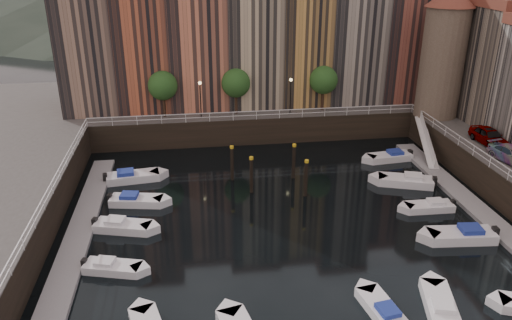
{
  "coord_description": "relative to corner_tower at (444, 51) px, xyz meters",
  "views": [
    {
      "loc": [
        -7.38,
        -35.71,
        20.39
      ],
      "look_at": [
        -1.75,
        4.0,
        3.3
      ],
      "focal_mm": 35.0,
      "sensor_mm": 36.0,
      "label": 1
    }
  ],
  "objects": [
    {
      "name": "ground",
      "position": [
        -20.0,
        -14.5,
        -10.19
      ],
      "size": [
        200.0,
        200.0,
        0.0
      ],
      "primitive_type": "plane",
      "color": "black",
      "rests_on": "ground"
    },
    {
      "name": "quay_far",
      "position": [
        -20.0,
        11.5,
        -8.69
      ],
      "size": [
        80.0,
        20.0,
        3.0
      ],
      "primitive_type": "cube",
      "color": "black",
      "rests_on": "ground"
    },
    {
      "name": "dock_left",
      "position": [
        -36.2,
        -15.5,
        -10.02
      ],
      "size": [
        2.0,
        28.0,
        0.35
      ],
      "primitive_type": "cube",
      "color": "gray",
      "rests_on": "ground"
    },
    {
      "name": "dock_right",
      "position": [
        -3.8,
        -15.5,
        -10.02
      ],
      "size": [
        2.0,
        28.0,
        0.35
      ],
      "primitive_type": "cube",
      "color": "gray",
      "rests_on": "ground"
    },
    {
      "name": "far_terrace",
      "position": [
        -16.69,
        9.0,
        0.76
      ],
      "size": [
        48.7,
        10.3,
        17.5
      ],
      "color": "#886956",
      "rests_on": "quay_far"
    },
    {
      "name": "corner_tower",
      "position": [
        0.0,
        0.0,
        0.0
      ],
      "size": [
        5.2,
        5.2,
        13.8
      ],
      "color": "#6B5B4C",
      "rests_on": "quay_right"
    },
    {
      "name": "promenade_trees",
      "position": [
        -21.33,
        3.7,
        -3.61
      ],
      "size": [
        21.2,
        3.2,
        5.2
      ],
      "color": "black",
      "rests_on": "quay_far"
    },
    {
      "name": "street_lamps",
      "position": [
        -21.0,
        2.7,
        -4.3
      ],
      "size": [
        10.36,
        0.36,
        4.18
      ],
      "color": "black",
      "rests_on": "quay_far"
    },
    {
      "name": "railings",
      "position": [
        -20.0,
        -9.62,
        -6.41
      ],
      "size": [
        36.08,
        34.04,
        0.52
      ],
      "color": "white",
      "rests_on": "ground"
    },
    {
      "name": "gangway",
      "position": [
        -2.9,
        -4.5,
        -8.28
      ],
      "size": [
        2.78,
        8.32,
        3.73
      ],
      "color": "white",
      "rests_on": "ground"
    },
    {
      "name": "mooring_pilings",
      "position": [
        -20.22,
        -9.15,
        -8.54
      ],
      "size": [
        6.48,
        4.59,
        3.78
      ],
      "color": "black",
      "rests_on": "ground"
    },
    {
      "name": "boat_left_1",
      "position": [
        -33.18,
        -20.69,
        -9.87
      ],
      "size": [
        4.24,
        2.5,
        0.95
      ],
      "rotation": [
        0.0,
        0.0,
        -0.28
      ],
      "color": "silver",
      "rests_on": "ground"
    },
    {
      "name": "boat_left_2",
      "position": [
        -33.05,
        -15.26,
        -9.83
      ],
      "size": [
        4.78,
        2.82,
        1.07
      ],
      "rotation": [
        0.0,
        0.0,
        -0.27
      ],
      "color": "silver",
      "rests_on": "ground"
    },
    {
      "name": "boat_left_3",
      "position": [
        -32.34,
        -11.02,
        -9.83
      ],
      "size": [
        4.86,
        2.51,
        1.09
      ],
      "rotation": [
        0.0,
        0.0,
        -0.19
      ],
      "color": "silver",
      "rests_on": "ground"
    },
    {
      "name": "boat_left_4",
      "position": [
        -33.05,
        -6.13,
        -9.8
      ],
      "size": [
        5.26,
        2.44,
        1.18
      ],
      "rotation": [
        0.0,
        0.0,
        0.12
      ],
      "color": "silver",
      "rests_on": "ground"
    },
    {
      "name": "boat_right_1",
      "position": [
        -7.37,
        -20.35,
        -9.79
      ],
      "size": [
        5.37,
        2.35,
        1.21
      ],
      "rotation": [
        0.0,
        0.0,
        3.05
      ],
      "color": "silver",
      "rests_on": "ground"
    },
    {
      "name": "boat_right_2",
      "position": [
        -7.65,
        -15.57,
        -9.86
      ],
      "size": [
        4.28,
        1.64,
        0.98
      ],
      "rotation": [
        0.0,
        0.0,
        3.12
      ],
      "color": "silver",
      "rests_on": "ground"
    },
    {
      "name": "boat_right_3",
      "position": [
        -7.58,
        -10.67,
        -9.79
      ],
      "size": [
        5.35,
        3.42,
        1.2
      ],
      "rotation": [
        0.0,
        0.0,
        2.81
      ],
      "color": "silver",
      "rests_on": "ground"
    },
    {
      "name": "boat_right_4",
      "position": [
        -6.81,
        -4.82,
        -9.82
      ],
      "size": [
        4.9,
        2.21,
        1.11
      ],
      "rotation": [
        0.0,
        0.0,
        3.25
      ],
      "color": "silver",
      "rests_on": "ground"
    },
    {
      "name": "boat_near_2",
      "position": [
        -16.47,
        -27.58,
        -9.85
      ],
      "size": [
        2.2,
        4.48,
        1.01
      ],
      "rotation": [
        0.0,
        0.0,
        1.72
      ],
      "color": "silver",
      "rests_on": "ground"
    },
    {
      "name": "boat_near_3",
      "position": [
        -12.88,
        -27.64,
        -9.83
      ],
      "size": [
        2.8,
        4.83,
        1.08
      ],
      "rotation": [
        0.0,
        0.0,
        1.31
      ],
      "color": "silver",
      "rests_on": "ground"
    },
    {
      "name": "car_a",
      "position": [
        0.87,
        -9.22,
        -6.4
      ],
      "size": [
        2.01,
        4.7,
        1.58
      ],
      "primitive_type": "imported",
      "rotation": [
        0.0,
        0.0,
        0.03
      ],
      "color": "gray",
      "rests_on": "quay_right"
    },
    {
      "name": "car_c",
      "position": [
        0.39,
        -13.63,
        -6.5
      ],
      "size": [
        2.86,
        5.05,
        1.38
      ],
      "primitive_type": "imported",
      "rotation": [
        0.0,
        0.0,
        0.21
      ],
      "color": "gray",
      "rests_on": "quay_right"
    }
  ]
}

